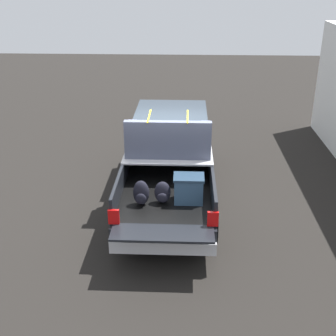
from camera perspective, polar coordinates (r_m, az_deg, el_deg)
name	(u,v)px	position (r m, az deg, el deg)	size (l,w,h in m)	color
ground_plane	(169,200)	(10.77, 0.14, -4.06)	(40.00, 40.00, 0.00)	black
pickup_truck	(170,157)	(10.70, 0.24, 1.40)	(6.05, 2.06, 2.23)	black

